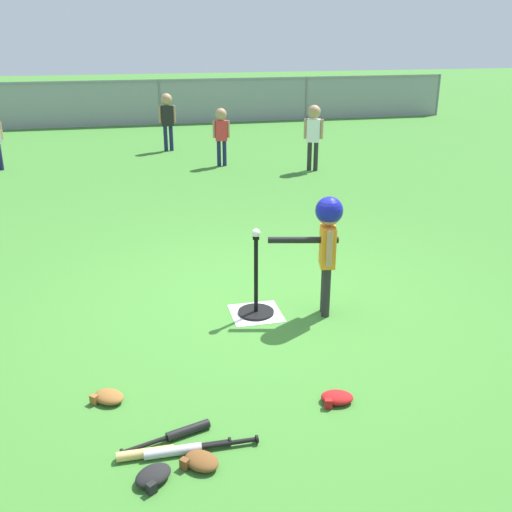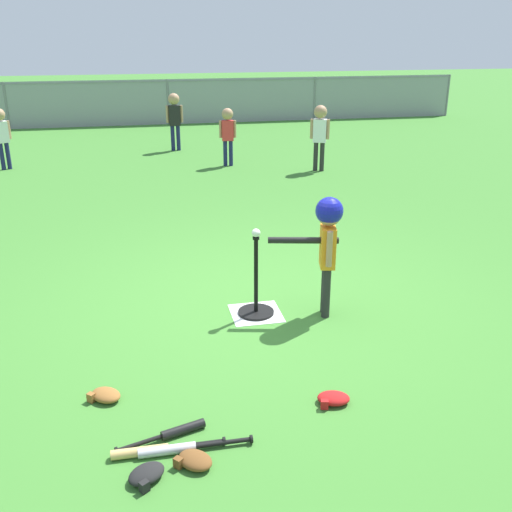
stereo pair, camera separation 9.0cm
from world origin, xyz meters
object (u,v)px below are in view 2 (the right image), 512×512
(batting_tee, at_px, (256,301))
(spare_bat_wood, at_px, (152,450))
(spare_bat_silver, at_px, (179,449))
(glove_near_bats, at_px, (146,474))
(glove_by_plate, at_px, (333,399))
(glove_tossed_aside, at_px, (194,460))
(fielder_near_right, at_px, (228,129))
(fielder_deep_left, at_px, (174,114))
(spare_bat_black, at_px, (174,432))
(batter_child, at_px, (327,233))
(glove_outfield_drop, at_px, (105,395))
(fielder_deep_center, at_px, (1,131))
(fielder_deep_right, at_px, (320,129))
(baseball_on_tee, at_px, (256,233))

(batting_tee, relative_size, spare_bat_wood, 1.06)
(spare_bat_silver, bearing_deg, glove_near_bats, -136.79)
(glove_by_plate, distance_m, glove_tossed_aside, 1.07)
(spare_bat_wood, bearing_deg, fielder_near_right, 77.32)
(spare_bat_silver, height_order, spare_bat_wood, same)
(batting_tee, height_order, fielder_deep_left, fielder_deep_left)
(batting_tee, relative_size, spare_bat_silver, 1.05)
(fielder_near_right, relative_size, spare_bat_black, 1.85)
(batter_child, relative_size, glove_outfield_drop, 3.97)
(spare_bat_silver, distance_m, glove_tossed_aside, 0.15)
(fielder_deep_center, distance_m, spare_bat_black, 8.48)
(spare_bat_wood, bearing_deg, glove_outfield_drop, 114.52)
(fielder_deep_right, bearing_deg, glove_near_bats, -114.54)
(glove_near_bats, xyz_separation_m, glove_tossed_aside, (0.28, 0.06, 0.00))
(glove_by_plate, bearing_deg, spare_bat_wood, -167.51)
(spare_bat_black, height_order, glove_tossed_aside, glove_tossed_aside)
(fielder_deep_right, relative_size, glove_tossed_aside, 4.24)
(batting_tee, xyz_separation_m, glove_by_plate, (0.23, -1.42, -0.08))
(baseball_on_tee, bearing_deg, fielder_deep_center, 116.04)
(fielder_deep_center, bearing_deg, glove_near_bats, -75.58)
(batting_tee, bearing_deg, baseball_on_tee, 0.00)
(glove_near_bats, bearing_deg, fielder_near_right, 77.36)
(baseball_on_tee, bearing_deg, spare_bat_black, -118.65)
(glove_tossed_aside, bearing_deg, fielder_deep_center, 106.28)
(batter_child, bearing_deg, batting_tee, 167.28)
(fielder_deep_center, bearing_deg, glove_by_plate, -66.69)
(fielder_near_right, distance_m, glove_by_plate, 7.51)
(spare_bat_wood, xyz_separation_m, glove_tossed_aside, (0.24, -0.15, 0.01))
(fielder_deep_right, relative_size, glove_near_bats, 4.21)
(baseball_on_tee, bearing_deg, spare_bat_silver, -115.88)
(fielder_near_right, xyz_separation_m, glove_outfield_drop, (-2.03, -7.10, -0.64))
(fielder_deep_center, relative_size, glove_tossed_aside, 3.99)
(glove_by_plate, bearing_deg, baseball_on_tee, 99.31)
(batting_tee, relative_size, fielder_deep_left, 0.62)
(baseball_on_tee, xyz_separation_m, spare_bat_black, (-0.85, -1.56, -0.73))
(spare_bat_black, height_order, glove_outfield_drop, glove_outfield_drop)
(glove_by_plate, bearing_deg, fielder_near_right, 86.05)
(glove_outfield_drop, bearing_deg, fielder_deep_center, 104.20)
(batting_tee, xyz_separation_m, fielder_deep_center, (-3.21, 6.57, 0.58))
(fielder_deep_center, bearing_deg, fielder_near_right, -7.60)
(fielder_deep_center, relative_size, spare_bat_silver, 1.56)
(fielder_deep_left, xyz_separation_m, glove_near_bats, (-0.96, -9.61, -0.71))
(fielder_deep_center, height_order, fielder_deep_right, fielder_deep_right)
(fielder_deep_center, xyz_separation_m, fielder_deep_right, (5.46, -1.27, 0.04))
(baseball_on_tee, distance_m, spare_bat_black, 1.92)
(baseball_on_tee, xyz_separation_m, fielder_deep_center, (-3.21, 6.57, -0.07))
(fielder_near_right, bearing_deg, glove_tossed_aside, -100.80)
(baseball_on_tee, bearing_deg, fielder_deep_left, 90.55)
(batter_child, height_order, glove_near_bats, batter_child)
(spare_bat_silver, bearing_deg, baseball_on_tee, 64.12)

